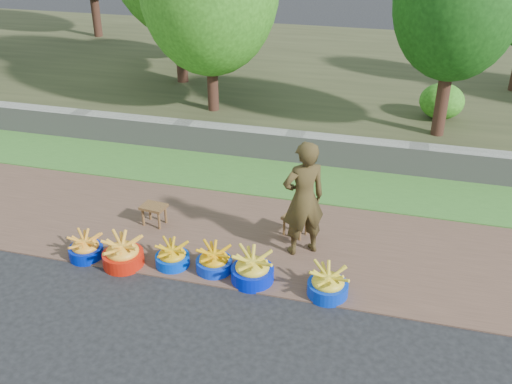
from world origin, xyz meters
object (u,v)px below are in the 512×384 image
(basin_a, at_px, (86,248))
(basin_e, at_px, (252,269))
(basin_d, at_px, (214,261))
(basin_f, at_px, (328,284))
(stool_right, at_px, (295,220))
(basin_b, at_px, (123,253))
(basin_c, at_px, (172,256))
(vendor_woman, at_px, (304,199))
(stool_left, at_px, (154,209))

(basin_a, distance_m, basin_e, 2.37)
(basin_d, xyz_separation_m, basin_f, (1.54, -0.12, 0.01))
(basin_e, xyz_separation_m, stool_right, (0.31, 1.23, 0.08))
(basin_a, relative_size, basin_f, 0.91)
(basin_a, height_order, basin_b, basin_b)
(stool_right, bearing_deg, basin_f, -61.86)
(basin_d, bearing_deg, basin_c, -176.63)
(basin_a, xyz_separation_m, basin_f, (3.36, 0.04, 0.02))
(basin_a, xyz_separation_m, basin_e, (2.37, 0.08, 0.03))
(stool_right, bearing_deg, basin_e, -104.12)
(basin_f, distance_m, vendor_woman, 1.22)
(basin_d, bearing_deg, stool_right, 53.16)
(basin_e, relative_size, stool_left, 1.42)
(stool_left, relative_size, stool_right, 0.95)
(vendor_woman, bearing_deg, stool_right, -99.89)
(basin_e, distance_m, stool_left, 2.06)
(basin_f, relative_size, stool_left, 1.31)
(stool_right, relative_size, vendor_woman, 0.25)
(stool_left, bearing_deg, basin_e, -28.22)
(basin_c, xyz_separation_m, basin_e, (1.14, -0.05, 0.03))
(basin_f, relative_size, stool_right, 1.24)
(basin_b, xyz_separation_m, stool_right, (2.10, 1.34, 0.08))
(basin_f, bearing_deg, basin_b, -178.57)
(basin_b, relative_size, basin_e, 1.00)
(basin_f, bearing_deg, stool_left, 160.13)
(basin_c, height_order, basin_f, basin_f)
(vendor_woman, bearing_deg, basin_d, 2.18)
(basin_b, bearing_deg, basin_d, 8.75)
(basin_a, xyz_separation_m, basin_c, (1.23, 0.12, -0.00))
(basin_c, relative_size, vendor_woman, 0.28)
(stool_left, height_order, stool_right, stool_left)
(basin_e, bearing_deg, vendor_woman, 59.80)
(stool_left, distance_m, stool_right, 2.14)
(basin_d, distance_m, stool_left, 1.55)
(basin_c, height_order, basin_d, basin_d)
(basin_c, height_order, vendor_woman, vendor_woman)
(basin_d, xyz_separation_m, basin_e, (0.55, -0.08, 0.02))
(basin_b, distance_m, vendor_woman, 2.55)
(basin_d, bearing_deg, vendor_woman, 35.99)
(basin_f, height_order, vendor_woman, vendor_woman)
(basin_a, distance_m, basin_f, 3.36)
(basin_b, xyz_separation_m, basin_f, (2.78, 0.07, -0.01))
(basin_a, xyz_separation_m, stool_right, (2.68, 1.31, 0.11))
(basin_f, height_order, stool_left, basin_f)
(basin_a, bearing_deg, basin_e, 1.88)
(basin_f, distance_m, stool_right, 1.44)
(basin_e, bearing_deg, stool_left, 151.78)
(basin_c, bearing_deg, basin_e, -2.34)
(basin_b, bearing_deg, basin_e, 3.50)
(basin_d, distance_m, basin_f, 1.55)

